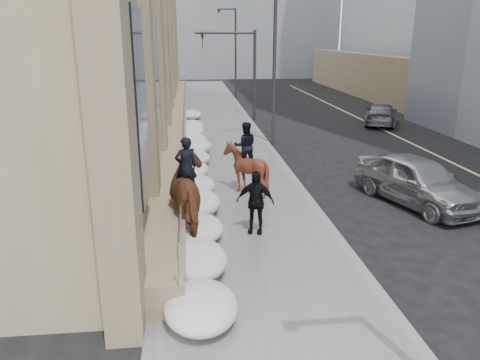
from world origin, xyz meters
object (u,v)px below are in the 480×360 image
at_px(mounted_horse_right, 246,165).
at_px(pedestrian, 255,202).
at_px(car_silver, 417,181).
at_px(car_grey, 381,114).
at_px(mounted_horse_left, 193,194).

bearing_deg(mounted_horse_right, pedestrian, 86.23).
distance_m(pedestrian, car_silver, 6.30).
bearing_deg(pedestrian, car_grey, 73.77).
height_order(mounted_horse_left, pedestrian, mounted_horse_left).
relative_size(mounted_horse_right, car_silver, 0.52).
relative_size(mounted_horse_right, car_grey, 0.55).
distance_m(pedestrian, car_grey, 20.04).
bearing_deg(pedestrian, mounted_horse_right, 103.62).
bearing_deg(car_grey, car_silver, 96.57).
bearing_deg(pedestrian, mounted_horse_left, -168.57).
height_order(mounted_horse_left, car_silver, mounted_horse_left).
xyz_separation_m(mounted_horse_left, car_grey, (12.51, 16.77, -0.63)).
xyz_separation_m(mounted_horse_right, car_silver, (5.78, -1.52, -0.33)).
relative_size(mounted_horse_right, pedestrian, 1.39).
distance_m(mounted_horse_right, car_silver, 5.98).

